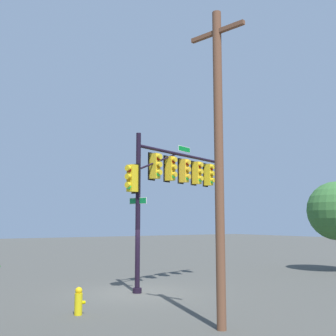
% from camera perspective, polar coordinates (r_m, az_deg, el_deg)
% --- Properties ---
extents(ground_plane, '(120.00, 120.00, 0.00)m').
position_cam_1_polar(ground_plane, '(17.17, -4.30, -16.88)').
color(ground_plane, '#454540').
extents(signal_pole_assembly, '(6.27, 2.39, 6.50)m').
position_cam_1_polar(signal_pole_assembly, '(18.66, 0.39, -1.34)').
color(signal_pole_assembly, black).
rests_on(signal_pole_assembly, ground_plane).
extents(utility_pole, '(0.57, 1.77, 8.82)m').
position_cam_1_polar(utility_pole, '(11.44, 7.06, 1.49)').
color(utility_pole, brown).
rests_on(utility_pole, ground_plane).
extents(fire_hydrant, '(0.33, 0.24, 0.83)m').
position_cam_1_polar(fire_hydrant, '(13.47, -12.27, -17.57)').
color(fire_hydrant, yellow).
rests_on(fire_hydrant, ground_plane).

